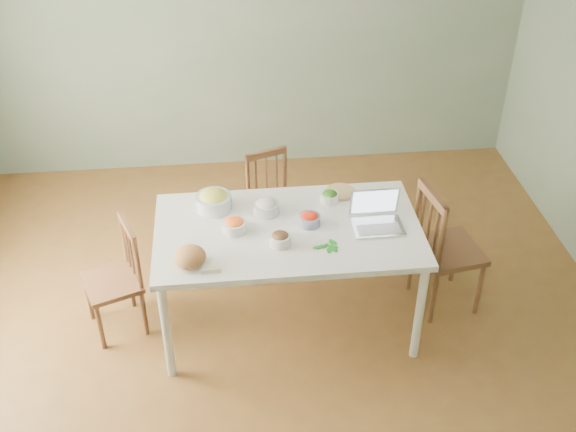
{
  "coord_description": "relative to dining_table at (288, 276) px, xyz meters",
  "views": [
    {
      "loc": [
        -0.31,
        -3.58,
        3.62
      ],
      "look_at": [
        0.09,
        0.19,
        0.94
      ],
      "focal_mm": 43.7,
      "sensor_mm": 36.0,
      "label": 1
    }
  ],
  "objects": [
    {
      "name": "bowl_onion",
      "position": [
        -0.13,
        0.2,
        0.47
      ],
      "size": [
        0.19,
        0.19,
        0.1
      ],
      "primitive_type": null,
      "rotation": [
        0.0,
        0.0,
        -0.04
      ],
      "color": "silver",
      "rests_on": "dining_table"
    },
    {
      "name": "butter_stick",
      "position": [
        -0.52,
        -0.41,
        0.44
      ],
      "size": [
        0.12,
        0.04,
        0.03
      ],
      "primitive_type": "cube",
      "rotation": [
        0.0,
        0.0,
        0.03
      ],
      "color": "#F1EAC3",
      "rests_on": "dining_table"
    },
    {
      "name": "flatbread",
      "position": [
        0.42,
        0.39,
        0.43
      ],
      "size": [
        0.23,
        0.23,
        0.02
      ],
      "primitive_type": "cylinder",
      "rotation": [
        0.0,
        0.0,
        -0.05
      ],
      "color": "tan",
      "rests_on": "dining_table"
    },
    {
      "name": "floor",
      "position": [
        -0.09,
        -0.19,
        -0.42
      ],
      "size": [
        5.0,
        5.0,
        0.0
      ],
      "primitive_type": "cube",
      "color": "brown",
      "rests_on": "ground"
    },
    {
      "name": "dining_table",
      "position": [
        0.0,
        0.0,
        0.0
      ],
      "size": [
        1.79,
        1.01,
        0.84
      ],
      "primitive_type": null,
      "color": "white",
      "rests_on": "floor"
    },
    {
      "name": "chair_far",
      "position": [
        -0.01,
        0.86,
        0.01
      ],
      "size": [
        0.48,
        0.47,
        0.86
      ],
      "primitive_type": null,
      "rotation": [
        0.0,
        0.0,
        0.34
      ],
      "color": "#3A210E",
      "rests_on": "floor"
    },
    {
      "name": "chair_left",
      "position": [
        -1.23,
        0.06,
        0.02
      ],
      "size": [
        0.48,
        0.49,
        0.88
      ],
      "primitive_type": null,
      "rotation": [
        0.0,
        0.0,
        -1.21
      ],
      "color": "#3A210E",
      "rests_on": "floor"
    },
    {
      "name": "chair_right",
      "position": [
        1.19,
        0.09,
        0.09
      ],
      "size": [
        0.5,
        0.52,
        1.02
      ],
      "primitive_type": null,
      "rotation": [
        0.0,
        0.0,
        1.74
      ],
      "color": "#3A210E",
      "rests_on": "floor"
    },
    {
      "name": "basil_bunch",
      "position": [
        0.22,
        -0.23,
        0.43
      ],
      "size": [
        0.19,
        0.19,
        0.02
      ],
      "primitive_type": null,
      "color": "#175C1A",
      "rests_on": "dining_table"
    },
    {
      "name": "bowl_redpep",
      "position": [
        0.15,
        0.03,
        0.46
      ],
      "size": [
        0.16,
        0.16,
        0.09
      ],
      "primitive_type": null,
      "rotation": [
        0.0,
        0.0,
        0.06
      ],
      "color": "red",
      "rests_on": "dining_table"
    },
    {
      "name": "bowl_carrot",
      "position": [
        -0.36,
        0.01,
        0.47
      ],
      "size": [
        0.17,
        0.17,
        0.09
      ],
      "primitive_type": null,
      "rotation": [
        0.0,
        0.0,
        0.02
      ],
      "color": "#FF5D31",
      "rests_on": "dining_table"
    },
    {
      "name": "laptop",
      "position": [
        0.6,
        -0.06,
        0.54
      ],
      "size": [
        0.34,
        0.27,
        0.24
      ],
      "primitive_type": null,
      "rotation": [
        0.0,
        0.0,
        0.01
      ],
      "color": "silver",
      "rests_on": "dining_table"
    },
    {
      "name": "bowl_mushroom",
      "position": [
        -0.07,
        -0.17,
        0.47
      ],
      "size": [
        0.17,
        0.17,
        0.09
      ],
      "primitive_type": null,
      "rotation": [
        0.0,
        0.0,
        -0.2
      ],
      "color": "black",
      "rests_on": "dining_table"
    },
    {
      "name": "bowl_squash",
      "position": [
        -0.49,
        0.28,
        0.49
      ],
      "size": [
        0.3,
        0.3,
        0.14
      ],
      "primitive_type": null,
      "rotation": [
        0.0,
        0.0,
        -0.27
      ],
      "color": "#C8C64A",
      "rests_on": "dining_table"
    },
    {
      "name": "bowl_broccoli",
      "position": [
        0.33,
        0.29,
        0.46
      ],
      "size": [
        0.18,
        0.18,
        0.08
      ],
      "primitive_type": null,
      "rotation": [
        0.0,
        0.0,
        -0.41
      ],
      "color": "#1A5B0C",
      "rests_on": "dining_table"
    },
    {
      "name": "wall_back",
      "position": [
        -0.09,
        2.31,
        0.93
      ],
      "size": [
        5.0,
        0.0,
        2.7
      ],
      "primitive_type": "cube",
      "color": "gray",
      "rests_on": "ground"
    },
    {
      "name": "bread_boule",
      "position": [
        -0.65,
        -0.32,
        0.49
      ],
      "size": [
        0.24,
        0.24,
        0.13
      ],
      "primitive_type": "ellipsoid",
      "rotation": [
        0.0,
        0.0,
        -0.22
      ],
      "color": "#A47546",
      "rests_on": "dining_table"
    }
  ]
}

